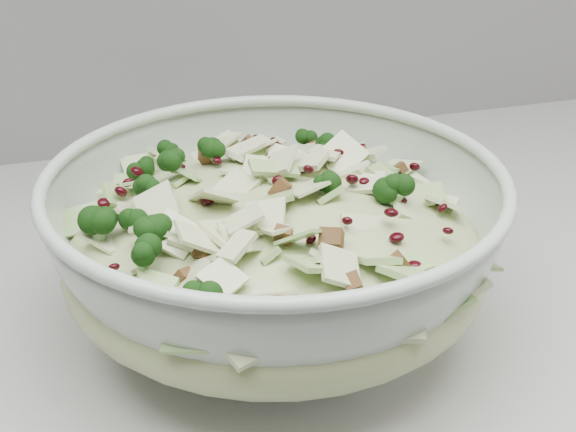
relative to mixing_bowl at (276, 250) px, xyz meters
name	(u,v)px	position (x,y,z in m)	size (l,w,h in m)	color
mixing_bowl	(276,250)	(0.00, 0.00, 0.00)	(0.32, 0.32, 0.13)	#AFC1B0
salad	(275,224)	(0.00, 0.00, 0.02)	(0.35, 0.35, 0.13)	#BCC989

